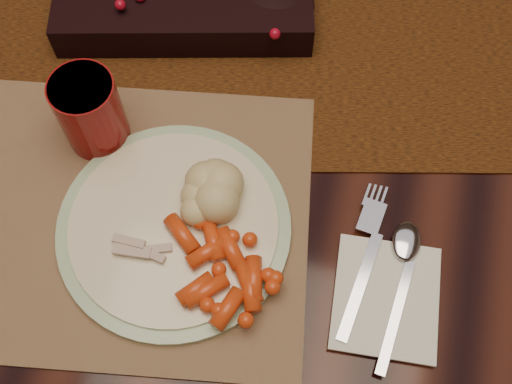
% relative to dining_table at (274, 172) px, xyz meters
% --- Properties ---
extents(floor, '(5.00, 5.00, 0.00)m').
position_rel_dining_table_xyz_m(floor, '(0.00, 0.00, -0.38)').
color(floor, black).
rests_on(floor, ground).
extents(dining_table, '(1.80, 1.00, 0.75)m').
position_rel_dining_table_xyz_m(dining_table, '(0.00, 0.00, 0.00)').
color(dining_table, black).
rests_on(dining_table, floor).
extents(table_runner, '(1.60, 0.65, 0.00)m').
position_rel_dining_table_xyz_m(table_runner, '(0.05, -0.02, 0.38)').
color(table_runner, '#3C240D').
rests_on(table_runner, dining_table).
extents(placemat_main, '(0.53, 0.42, 0.00)m').
position_rel_dining_table_xyz_m(placemat_main, '(-0.15, -0.29, 0.38)').
color(placemat_main, olive).
rests_on(placemat_main, dining_table).
extents(dinner_plate, '(0.30, 0.30, 0.01)m').
position_rel_dining_table_xyz_m(dinner_plate, '(-0.06, -0.29, 0.39)').
color(dinner_plate, beige).
rests_on(dinner_plate, placemat_main).
extents(baby_carrots, '(0.13, 0.11, 0.02)m').
position_rel_dining_table_xyz_m(baby_carrots, '(-0.00, -0.34, 0.40)').
color(baby_carrots, red).
rests_on(baby_carrots, dinner_plate).
extents(mashed_potatoes, '(0.10, 0.10, 0.05)m').
position_rel_dining_table_xyz_m(mashed_potatoes, '(-0.02, -0.25, 0.42)').
color(mashed_potatoes, '#CCB687').
rests_on(mashed_potatoes, dinner_plate).
extents(turkey_shreds, '(0.09, 0.09, 0.02)m').
position_rel_dining_table_xyz_m(turkey_shreds, '(-0.08, -0.34, 0.40)').
color(turkey_shreds, tan).
rests_on(turkey_shreds, dinner_plate).
extents(napkin, '(0.12, 0.14, 0.00)m').
position_rel_dining_table_xyz_m(napkin, '(0.18, -0.32, 0.38)').
color(napkin, white).
rests_on(napkin, placemat_main).
extents(fork, '(0.05, 0.17, 0.00)m').
position_rel_dining_table_xyz_m(fork, '(0.15, -0.29, 0.39)').
color(fork, silver).
rests_on(fork, napkin).
extents(spoon, '(0.05, 0.16, 0.00)m').
position_rel_dining_table_xyz_m(spoon, '(0.20, -0.31, 0.39)').
color(spoon, silver).
rests_on(spoon, napkin).
extents(red_cup, '(0.09, 0.09, 0.10)m').
position_rel_dining_table_xyz_m(red_cup, '(-0.19, -0.19, 0.43)').
color(red_cup, maroon).
rests_on(red_cup, placemat_main).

